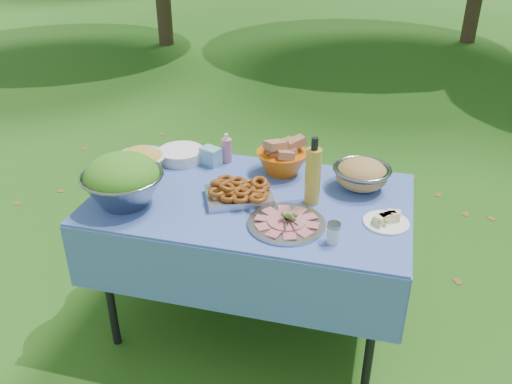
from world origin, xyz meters
TOP-DOWN VIEW (x-y plane):
  - ground at (0.00, 0.00)m, footprint 80.00×80.00m
  - picnic_table at (0.00, 0.00)m, footprint 1.46×0.86m
  - salad_bowl at (-0.54, -0.20)m, footprint 0.38×0.38m
  - pasta_bowl_white at (-0.60, 0.11)m, footprint 0.30×0.30m
  - plate_stack at (-0.46, 0.30)m, footprint 0.26×0.26m
  - wipes_box at (-0.29, 0.29)m, footprint 0.12×0.11m
  - sanitizer_bottle at (-0.22, 0.34)m, footprint 0.06×0.06m
  - bread_bowl at (0.09, 0.29)m, footprint 0.33×0.33m
  - pasta_bowl_steel at (0.49, 0.23)m, footprint 0.28×0.28m
  - fried_tray at (-0.05, -0.03)m, footprint 0.36×0.32m
  - charcuterie_platter at (0.21, -0.19)m, footprint 0.37×0.37m
  - oil_bottle at (0.28, 0.03)m, footprint 0.09×0.09m
  - cheese_plate at (0.62, -0.07)m, footprint 0.21×0.21m
  - shaker at (0.42, -0.27)m, footprint 0.06×0.06m

SIDE VIEW (x-z plane):
  - ground at x=0.00m, z-range 0.00..0.00m
  - picnic_table at x=0.00m, z-range 0.00..0.76m
  - cheese_plate at x=0.62m, z-range 0.76..0.81m
  - plate_stack at x=-0.46m, z-range 0.76..0.82m
  - fried_tray at x=-0.05m, z-range 0.76..0.83m
  - charcuterie_platter at x=0.21m, z-range 0.76..0.84m
  - shaker at x=0.42m, z-range 0.76..0.85m
  - wipes_box at x=-0.29m, z-range 0.76..0.85m
  - pasta_bowl_white at x=-0.60m, z-range 0.76..0.89m
  - pasta_bowl_steel at x=0.49m, z-range 0.76..0.91m
  - sanitizer_bottle at x=-0.22m, z-range 0.76..0.92m
  - bread_bowl at x=0.09m, z-range 0.76..0.93m
  - salad_bowl at x=-0.54m, z-range 0.76..1.00m
  - oil_bottle at x=0.28m, z-range 0.76..1.08m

